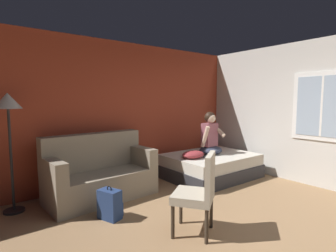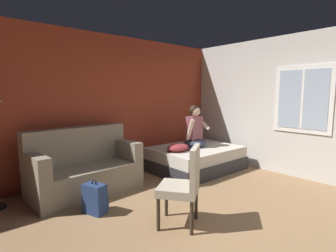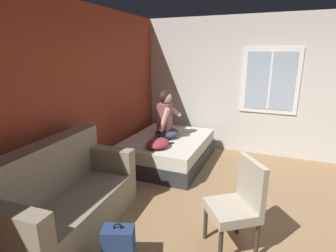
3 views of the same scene
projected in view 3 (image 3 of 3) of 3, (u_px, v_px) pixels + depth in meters
name	position (u px, v px, depth m)	size (l,w,h in m)	color
ground_plane	(286.00, 234.00, 3.00)	(40.00, 40.00, 0.00)	#93704C
wall_back_accent	(69.00, 100.00, 3.73)	(10.00, 0.16, 2.70)	#993823
wall_side_with_window	(292.00, 89.00, 4.93)	(0.19, 7.23, 2.70)	silver
bed	(168.00, 150.00, 4.93)	(1.81, 1.39, 0.48)	#2D2D33
couch	(65.00, 199.00, 2.98)	(1.75, 0.93, 1.04)	gray
side_chair	(238.00, 202.00, 2.67)	(0.64, 0.64, 0.98)	#382D23
person_seated	(166.00, 118.00, 4.82)	(0.56, 0.49, 0.88)	#383D51
backpack	(119.00, 246.00, 2.54)	(0.31, 0.34, 0.46)	navy
throw_pillow	(158.00, 143.00, 4.36)	(0.48, 0.36, 0.14)	#993338
cell_phone	(170.00, 143.00, 4.55)	(0.07, 0.14, 0.01)	black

